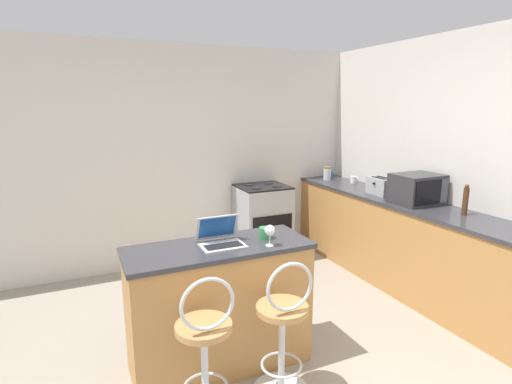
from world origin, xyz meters
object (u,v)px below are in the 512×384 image
Objects in this scene: bar_stool_near at (205,355)px; bar_stool_far at (283,334)px; mug_white at (354,180)px; stove_range at (263,222)px; laptop at (220,237)px; microwave at (417,189)px; toaster at (381,186)px; pepper_mill at (466,200)px; mug_blue at (330,174)px; mug_green at (265,233)px; storage_jar at (327,173)px; wine_glass_tall at (270,231)px.

bar_stool_near is 1.00× the size of bar_stool_far.
mug_white is (2.60, 1.98, 0.53)m from bar_stool_near.
laptop is at bearing -123.55° from stove_range.
toaster is (-0.04, 0.47, -0.05)m from microwave.
mug_white is (0.06, 1.65, -0.09)m from pepper_mill.
microwave is 0.48m from toaster.
bar_stool_near is 9.81× the size of mug_blue.
microwave is 4.49× the size of mug_green.
mug_green is at bearing -134.62° from mug_blue.
bar_stool_far is (0.53, 0.00, 0.00)m from bar_stool_near.
laptop reaches higher than bar_stool_near.
bar_stool_far is 2.48m from stove_range.
storage_jar is at bearing -137.41° from mug_blue.
storage_jar reaches higher than wine_glass_tall.
bar_stool_near is 5.68× the size of storage_jar.
mug_green is at bearing 175.51° from pepper_mill.
laptop reaches higher than toaster.
mug_white is at bearing 84.36° from microwave.
microwave is at bearing 10.78° from mug_green.
pepper_mill is at bearing -84.02° from toaster.
bar_stool_far is 1.03× the size of stove_range.
storage_jar reaches higher than mug_white.
laptop is 2.30m from toaster.
microwave reaches higher than storage_jar.
stove_range is 1.12m from storage_jar.
mug_green is (0.10, 0.48, 0.53)m from bar_stool_far.
mug_blue is at bearing 45.38° from mug_green.
mug_white is at bearing 37.25° from bar_stool_near.
storage_jar is at bearing 92.94° from pepper_mill.
storage_jar is (2.44, 2.33, 0.57)m from bar_stool_near.
toaster is 2.00m from mug_green.
pepper_mill is at bearing -87.06° from storage_jar.
laptop is 0.66× the size of microwave.
microwave is at bearing 18.55° from bar_stool_near.
pepper_mill is at bearing -4.39° from laptop.
bar_stool_far is at bearing -136.37° from mug_white.
microwave reaches higher than stove_range.
mug_blue is at bearing 42.59° from storage_jar.
mug_blue is (0.01, 2.11, -0.09)m from pepper_mill.
bar_stool_far is 9.81× the size of mug_blue.
mug_blue is (2.27, 1.93, -0.01)m from laptop.
pepper_mill is 2.74× the size of mug_green.
microwave is 3.05× the size of wine_glass_tall.
mug_blue is (1.97, 2.11, -0.07)m from wine_glass_tall.
toaster is (1.92, 1.31, 0.58)m from bar_stool_far.
mug_blue is 0.58× the size of storage_jar.
wine_glass_tall reaches higher than stove_range.
storage_jar reaches higher than mug_green.
mug_green is at bearing 78.37° from bar_stool_far.
bar_stool_far is 9.50× the size of mug_green.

